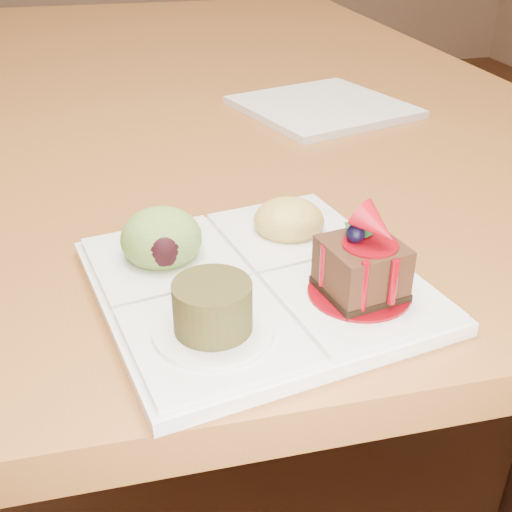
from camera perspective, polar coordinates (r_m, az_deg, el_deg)
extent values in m
plane|color=#4E2D16|center=(1.61, -2.59, -10.94)|extent=(6.00, 6.00, 0.00)
cube|color=#986227|center=(1.26, -3.36, 15.03)|extent=(1.00, 1.80, 0.04)
cylinder|color=#986227|center=(2.17, -18.85, 9.52)|extent=(0.06, 0.06, 0.71)
cylinder|color=#986227|center=(2.25, 4.29, 11.75)|extent=(0.06, 0.06, 0.71)
cylinder|color=black|center=(1.68, 21.56, -2.08)|extent=(0.04, 0.04, 0.44)
cylinder|color=black|center=(1.44, 11.95, -6.13)|extent=(0.04, 0.04, 0.44)
cube|color=white|center=(0.55, 0.00, -2.62)|extent=(0.30, 0.30, 0.01)
cube|color=white|center=(0.53, 9.12, -3.58)|extent=(0.14, 0.14, 0.01)
cube|color=white|center=(0.48, -3.78, -7.06)|extent=(0.14, 0.14, 0.01)
cube|color=white|center=(0.58, -8.27, -0.17)|extent=(0.14, 0.14, 0.01)
cube|color=white|center=(0.62, 2.90, 2.23)|extent=(0.14, 0.14, 0.01)
cylinder|color=#71040C|center=(0.52, 9.15, -3.20)|extent=(0.08, 0.08, 0.00)
cube|color=black|center=(0.52, 9.18, -2.95)|extent=(0.07, 0.07, 0.01)
cube|color=#351E0E|center=(0.51, 9.38, -0.78)|extent=(0.07, 0.07, 0.04)
cylinder|color=#71040C|center=(0.50, 9.56, 1.15)|extent=(0.04, 0.04, 0.00)
sphere|color=black|center=(0.50, 8.82, 1.97)|extent=(0.01, 0.01, 0.01)
cone|color=#A40A16|center=(0.49, 10.63, 2.66)|extent=(0.05, 0.05, 0.04)
cube|color=#11441C|center=(0.51, 9.43, 2.34)|extent=(0.02, 0.02, 0.01)
cube|color=#11441C|center=(0.51, 8.62, 2.36)|extent=(0.01, 0.02, 0.01)
cylinder|color=#71040C|center=(0.48, 9.55, -2.65)|extent=(0.01, 0.01, 0.04)
cylinder|color=#71040C|center=(0.49, 12.13, -2.28)|extent=(0.01, 0.01, 0.04)
cylinder|color=#71040C|center=(0.51, 6.04, -0.84)|extent=(0.01, 0.01, 0.04)
cylinder|color=white|center=(0.48, -3.80, -6.58)|extent=(0.09, 0.09, 0.00)
cylinder|color=#3D2911|center=(0.46, -3.89, -4.49)|extent=(0.06, 0.06, 0.04)
cylinder|color=#451F0E|center=(0.46, -3.94, -3.15)|extent=(0.05, 0.05, 0.00)
ellipsoid|color=olive|center=(0.57, -8.41, 1.56)|extent=(0.07, 0.07, 0.05)
ellipsoid|color=black|center=(0.55, -8.16, 0.50)|extent=(0.04, 0.03, 0.03)
ellipsoid|color=gold|center=(0.61, 2.93, 3.17)|extent=(0.07, 0.07, 0.04)
cube|color=#BE380D|center=(0.62, 4.24, 3.90)|extent=(0.02, 0.02, 0.02)
cube|color=#356716|center=(0.62, 3.05, 4.25)|extent=(0.02, 0.02, 0.02)
cube|color=#BE380D|center=(0.62, 1.71, 4.05)|extent=(0.02, 0.02, 0.01)
cube|color=#356716|center=(0.61, 1.48, 3.42)|extent=(0.02, 0.02, 0.02)
cube|color=#BE380D|center=(0.60, 2.30, 3.20)|extent=(0.02, 0.02, 0.01)
cube|color=#356716|center=(0.60, 3.52, 2.82)|extent=(0.02, 0.02, 0.02)
cube|color=#BE380D|center=(0.61, 4.22, 3.21)|extent=(0.02, 0.02, 0.02)
cube|color=white|center=(1.03, 5.93, 13.03)|extent=(0.29, 0.29, 0.01)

